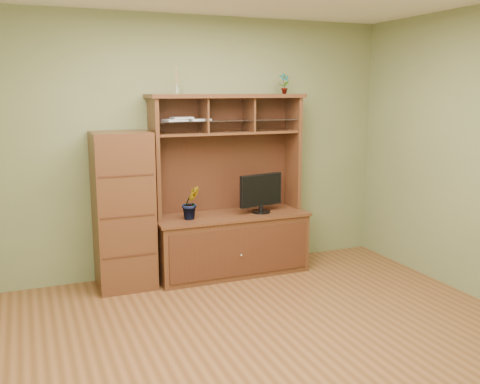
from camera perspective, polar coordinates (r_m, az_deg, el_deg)
room at (r=3.85m, az=3.30°, el=2.06°), size 4.54×4.04×2.74m
media_hutch at (r=5.71m, az=-1.08°, el=-3.55°), size 1.66×0.61×1.90m
monitor at (r=5.68m, az=2.27°, el=-0.05°), size 0.52×0.20×0.41m
orchid_plant at (r=5.42m, az=-5.26°, el=-1.13°), size 0.20×0.17×0.34m
top_plant at (r=5.87m, az=4.73°, el=11.47°), size 0.12×0.08×0.22m
reed_diffuser at (r=5.44m, az=-6.78°, el=11.45°), size 0.05×0.05×0.27m
magazines at (r=5.47m, az=-5.91°, el=7.73°), size 0.50×0.21×0.04m
side_cabinet at (r=5.37m, az=-12.34°, el=-1.97°), size 0.55×0.50×1.55m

